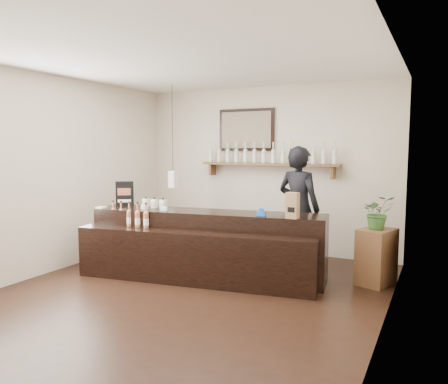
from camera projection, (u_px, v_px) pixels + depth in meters
ground at (191, 292)px, 5.41m from camera, size 5.00×5.00×0.00m
room_shell at (190, 154)px, 5.23m from camera, size 5.00×5.00×5.00m
back_wall_decor at (255, 149)px, 7.40m from camera, size 2.66×0.96×1.69m
counter at (203, 247)px, 5.95m from camera, size 3.29×1.35×1.06m
promo_sign at (125, 194)px, 6.51m from camera, size 0.23×0.16×0.37m
paper_bag at (293, 206)px, 5.40m from camera, size 0.16×0.12×0.32m
tape_dispenser at (261, 213)px, 5.60m from camera, size 0.12×0.05×0.10m
side_cabinet at (376, 257)px, 5.68m from camera, size 0.51×0.59×0.73m
potted_plant at (378, 212)px, 5.62m from camera, size 0.50×0.48×0.44m
shopkeeper at (299, 201)px, 6.28m from camera, size 0.84×0.66×2.04m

